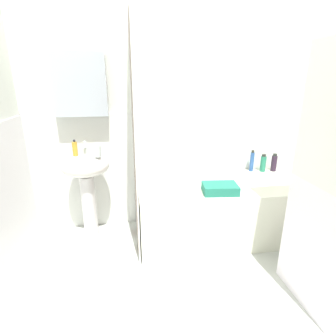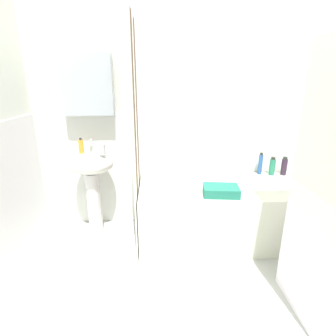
{
  "view_description": "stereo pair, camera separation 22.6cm",
  "coord_description": "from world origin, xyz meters",
  "px_view_note": "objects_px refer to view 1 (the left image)",
  "views": [
    {
      "loc": [
        -0.57,
        -1.43,
        1.5
      ],
      "look_at": [
        -0.24,
        0.69,
        0.79
      ],
      "focal_mm": 28.36,
      "sensor_mm": 36.0,
      "label": 1
    },
    {
      "loc": [
        -0.34,
        -1.45,
        1.5
      ],
      "look_at": [
        -0.24,
        0.69,
        0.79
      ],
      "focal_mm": 28.36,
      "sensor_mm": 36.0,
      "label": 2
    }
  ],
  "objects_px": {
    "toothbrush_cup": "(98,151)",
    "bathtub": "(219,209)",
    "conditioner_bottle": "(274,163)",
    "sink": "(86,179)",
    "body_wash_bottle": "(263,163)",
    "lotion_bottle": "(252,161)",
    "soap_dispenser": "(75,148)",
    "towel_folded": "(220,188)"
  },
  "relations": [
    {
      "from": "bathtub",
      "to": "body_wash_bottle",
      "type": "bearing_deg",
      "value": 26.21
    },
    {
      "from": "soap_dispenser",
      "to": "body_wash_bottle",
      "type": "relative_size",
      "value": 0.79
    },
    {
      "from": "toothbrush_cup",
      "to": "towel_folded",
      "type": "distance_m",
      "value": 1.16
    },
    {
      "from": "towel_folded",
      "to": "soap_dispenser",
      "type": "bearing_deg",
      "value": 161.85
    },
    {
      "from": "soap_dispenser",
      "to": "lotion_bottle",
      "type": "relative_size",
      "value": 0.65
    },
    {
      "from": "bathtub",
      "to": "lotion_bottle",
      "type": "relative_size",
      "value": 6.83
    },
    {
      "from": "conditioner_bottle",
      "to": "sink",
      "type": "bearing_deg",
      "value": -177.15
    },
    {
      "from": "sink",
      "to": "toothbrush_cup",
      "type": "height_order",
      "value": "toothbrush_cup"
    },
    {
      "from": "sink",
      "to": "towel_folded",
      "type": "height_order",
      "value": "sink"
    },
    {
      "from": "conditioner_bottle",
      "to": "body_wash_bottle",
      "type": "height_order",
      "value": "same"
    },
    {
      "from": "towel_folded",
      "to": "conditioner_bottle",
      "type": "bearing_deg",
      "value": 31.73
    },
    {
      "from": "soap_dispenser",
      "to": "body_wash_bottle",
      "type": "xyz_separation_m",
      "value": [
        1.93,
        0.07,
        -0.26
      ]
    },
    {
      "from": "body_wash_bottle",
      "to": "towel_folded",
      "type": "relative_size",
      "value": 0.64
    },
    {
      "from": "toothbrush_cup",
      "to": "body_wash_bottle",
      "type": "distance_m",
      "value": 1.75
    },
    {
      "from": "lotion_bottle",
      "to": "towel_folded",
      "type": "relative_size",
      "value": 0.77
    },
    {
      "from": "sink",
      "to": "soap_dispenser",
      "type": "bearing_deg",
      "value": 158.35
    },
    {
      "from": "soap_dispenser",
      "to": "bathtub",
      "type": "relative_size",
      "value": 0.1
    },
    {
      "from": "soap_dispenser",
      "to": "toothbrush_cup",
      "type": "height_order",
      "value": "soap_dispenser"
    },
    {
      "from": "bathtub",
      "to": "lotion_bottle",
      "type": "bearing_deg",
      "value": 34.22
    },
    {
      "from": "body_wash_bottle",
      "to": "bathtub",
      "type": "bearing_deg",
      "value": -153.79
    },
    {
      "from": "soap_dispenser",
      "to": "bathtub",
      "type": "height_order",
      "value": "soap_dispenser"
    },
    {
      "from": "lotion_bottle",
      "to": "toothbrush_cup",
      "type": "bearing_deg",
      "value": -174.24
    },
    {
      "from": "conditioner_bottle",
      "to": "lotion_bottle",
      "type": "xyz_separation_m",
      "value": [
        -0.24,
        0.03,
        0.02
      ]
    },
    {
      "from": "sink",
      "to": "soap_dispenser",
      "type": "distance_m",
      "value": 0.3
    },
    {
      "from": "towel_folded",
      "to": "bathtub",
      "type": "bearing_deg",
      "value": 68.03
    },
    {
      "from": "toothbrush_cup",
      "to": "conditioner_bottle",
      "type": "bearing_deg",
      "value": 4.04
    },
    {
      "from": "soap_dispenser",
      "to": "bathtub",
      "type": "distance_m",
      "value": 1.51
    },
    {
      "from": "conditioner_bottle",
      "to": "bathtub",
      "type": "bearing_deg",
      "value": -158.28
    },
    {
      "from": "body_wash_bottle",
      "to": "lotion_bottle",
      "type": "bearing_deg",
      "value": 167.29
    },
    {
      "from": "sink",
      "to": "bathtub",
      "type": "relative_size",
      "value": 0.52
    },
    {
      "from": "soap_dispenser",
      "to": "toothbrush_cup",
      "type": "distance_m",
      "value": 0.22
    },
    {
      "from": "toothbrush_cup",
      "to": "body_wash_bottle",
      "type": "height_order",
      "value": "toothbrush_cup"
    },
    {
      "from": "conditioner_bottle",
      "to": "body_wash_bottle",
      "type": "bearing_deg",
      "value": 178.08
    },
    {
      "from": "sink",
      "to": "lotion_bottle",
      "type": "bearing_deg",
      "value": 4.27
    },
    {
      "from": "bathtub",
      "to": "towel_folded",
      "type": "relative_size",
      "value": 5.28
    },
    {
      "from": "toothbrush_cup",
      "to": "body_wash_bottle",
      "type": "relative_size",
      "value": 0.53
    },
    {
      "from": "body_wash_bottle",
      "to": "lotion_bottle",
      "type": "xyz_separation_m",
      "value": [
        -0.12,
        0.03,
        0.02
      ]
    },
    {
      "from": "toothbrush_cup",
      "to": "conditioner_bottle",
      "type": "height_order",
      "value": "toothbrush_cup"
    },
    {
      "from": "sink",
      "to": "bathtub",
      "type": "xyz_separation_m",
      "value": [
        1.28,
        -0.18,
        -0.34
      ]
    },
    {
      "from": "toothbrush_cup",
      "to": "bathtub",
      "type": "relative_size",
      "value": 0.06
    },
    {
      "from": "soap_dispenser",
      "to": "toothbrush_cup",
      "type": "xyz_separation_m",
      "value": [
        0.21,
        -0.06,
        -0.02
      ]
    },
    {
      "from": "body_wash_bottle",
      "to": "toothbrush_cup",
      "type": "bearing_deg",
      "value": -175.53
    }
  ]
}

